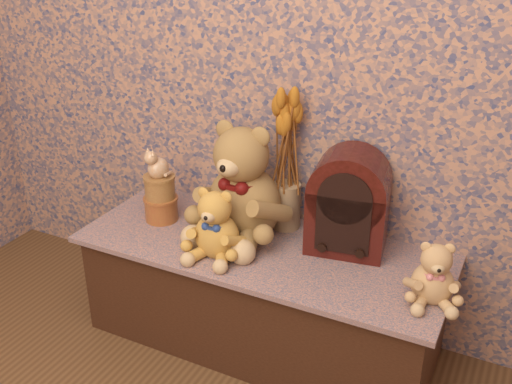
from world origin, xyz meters
TOP-DOWN VIEW (x-y plane):
  - display_shelf at (0.00, 1.24)m, footprint 1.37×0.55m
  - teddy_large at (-0.11, 1.31)m, footprint 0.40×0.47m
  - teddy_medium at (-0.12, 1.12)m, footprint 0.24×0.28m
  - teddy_small at (0.62, 1.18)m, footprint 0.24×0.26m
  - cathedral_radio at (0.28, 1.36)m, footprint 0.30×0.24m
  - ceramic_vase at (0.02, 1.41)m, footprint 0.14×0.14m
  - dried_stalks at (0.02, 1.41)m, footprint 0.26×0.26m
  - biscuit_tin_lower at (-0.45, 1.25)m, footprint 0.14×0.14m
  - biscuit_tin_upper at (-0.45, 1.25)m, footprint 0.15×0.15m
  - cat_figurine at (-0.45, 1.25)m, footprint 0.12×0.13m

SIDE VIEW (x-z plane):
  - display_shelf at x=0.00m, z-range 0.00..0.43m
  - biscuit_tin_lower at x=-0.45m, z-range 0.43..0.52m
  - ceramic_vase at x=0.02m, z-range 0.43..0.61m
  - teddy_small at x=0.62m, z-range 0.43..0.65m
  - teddy_medium at x=-0.12m, z-range 0.43..0.70m
  - biscuit_tin_upper at x=-0.45m, z-range 0.52..0.61m
  - cathedral_radio at x=0.28m, z-range 0.43..0.81m
  - teddy_large at x=-0.11m, z-range 0.43..0.90m
  - cat_figurine at x=-0.45m, z-range 0.61..0.74m
  - dried_stalks at x=0.02m, z-range 0.61..1.03m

